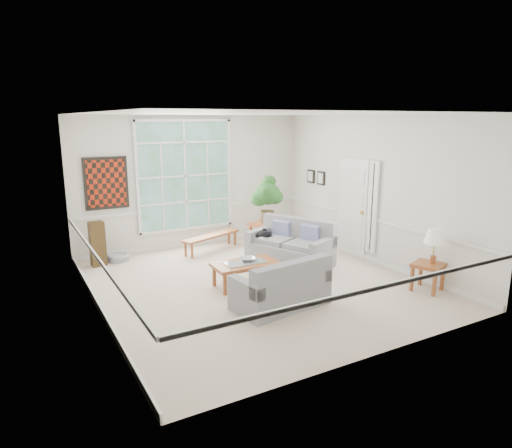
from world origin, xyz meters
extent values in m
cube|color=#C3B19F|center=(0.00, 0.00, -0.01)|extent=(5.50, 6.00, 0.01)
cube|color=white|center=(0.00, 0.00, 3.00)|extent=(5.50, 6.00, 0.02)
cube|color=silver|center=(0.00, 3.00, 1.50)|extent=(5.50, 0.02, 3.00)
cube|color=silver|center=(0.00, -3.00, 1.50)|extent=(5.50, 0.02, 3.00)
cube|color=silver|center=(-2.75, 0.00, 1.50)|extent=(0.02, 6.00, 3.00)
cube|color=silver|center=(2.75, 0.00, 1.50)|extent=(0.02, 6.00, 3.00)
cube|color=white|center=(-0.20, 2.96, 1.65)|extent=(2.30, 0.08, 2.40)
cube|color=white|center=(2.71, 0.60, 1.05)|extent=(0.08, 0.90, 2.10)
cube|color=white|center=(2.71, -0.03, 1.15)|extent=(0.08, 0.26, 1.90)
cube|color=#59170B|center=(-1.95, 2.95, 1.60)|extent=(0.90, 0.06, 1.10)
cube|color=black|center=(2.71, 1.75, 1.55)|extent=(0.04, 0.26, 0.32)
cube|color=black|center=(2.71, 2.15, 1.55)|extent=(0.04, 0.26, 0.32)
cube|color=gray|center=(1.14, 0.64, 0.46)|extent=(1.49, 1.89, 0.91)
cube|color=gray|center=(-0.18, -1.10, 0.41)|extent=(1.59, 0.96, 0.81)
cube|color=brown|center=(-0.24, -0.02, 0.21)|extent=(1.17, 0.67, 0.43)
imported|color=#98989D|center=(-0.16, 0.04, 0.47)|extent=(0.43, 0.43, 0.08)
cube|color=brown|center=(0.13, 2.33, 0.18)|extent=(1.54, 0.83, 0.36)
cube|color=brown|center=(1.26, 1.80, 0.31)|extent=(0.78, 0.78, 0.63)
cube|color=brown|center=(2.40, -1.76, 0.25)|extent=(0.62, 0.62, 0.49)
cylinder|color=gray|center=(-1.88, 2.59, 0.07)|extent=(0.61, 0.61, 0.14)
cube|color=#3B2A14|center=(-2.31, 2.46, 0.46)|extent=(0.30, 0.25, 0.91)
ellipsoid|color=black|center=(0.81, 1.14, 0.56)|extent=(0.40, 0.29, 0.18)
camera|label=1|loc=(-3.83, -6.84, 2.92)|focal=32.00mm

